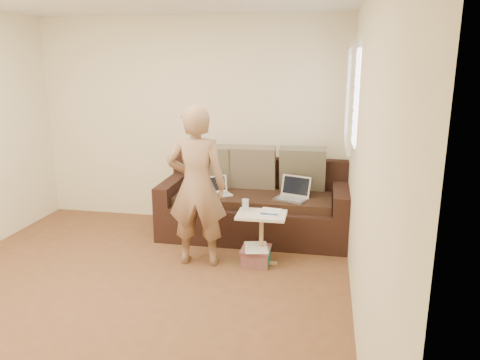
# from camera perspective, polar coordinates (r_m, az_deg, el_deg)

# --- Properties ---
(floor) EXTENTS (4.50, 4.50, 0.00)m
(floor) POSITION_cam_1_polar(r_m,az_deg,el_deg) (4.34, -14.39, -14.17)
(floor) COLOR brown
(floor) RESTS_ON ground
(wall_back) EXTENTS (4.00, 0.00, 4.00)m
(wall_back) POSITION_cam_1_polar(r_m,az_deg,el_deg) (5.97, -6.09, 7.21)
(wall_back) COLOR beige
(wall_back) RESTS_ON ground
(wall_right) EXTENTS (0.00, 4.50, 4.50)m
(wall_right) POSITION_cam_1_polar(r_m,az_deg,el_deg) (3.52, 15.16, 1.68)
(wall_right) COLOR beige
(wall_right) RESTS_ON ground
(window_blinds) EXTENTS (0.12, 0.88, 1.08)m
(window_blinds) POSITION_cam_1_polar(r_m,az_deg,el_deg) (4.94, 13.65, 10.04)
(window_blinds) COLOR white
(window_blinds) RESTS_ON wall_right
(sofa) EXTENTS (2.20, 0.95, 0.85)m
(sofa) POSITION_cam_1_polar(r_m,az_deg,el_deg) (5.51, 1.75, -2.66)
(sofa) COLOR black
(sofa) RESTS_ON ground
(pillow_left) EXTENTS (0.55, 0.29, 0.57)m
(pillow_left) POSITION_cam_1_polar(r_m,az_deg,el_deg) (5.71, -3.88, 1.73)
(pillow_left) COLOR brown
(pillow_left) RESTS_ON sofa
(pillow_mid) EXTENTS (0.55, 0.27, 0.57)m
(pillow_mid) POSITION_cam_1_polar(r_m,az_deg,el_deg) (5.61, 1.60, 1.53)
(pillow_mid) COLOR brown
(pillow_mid) RESTS_ON sofa
(pillow_right) EXTENTS (0.55, 0.28, 0.57)m
(pillow_right) POSITION_cam_1_polar(r_m,az_deg,el_deg) (5.59, 7.75, 1.35)
(pillow_right) COLOR brown
(pillow_right) RESTS_ON sofa
(laptop_silver) EXTENTS (0.42, 0.36, 0.24)m
(laptop_silver) POSITION_cam_1_polar(r_m,az_deg,el_deg) (5.28, 6.33, -2.43)
(laptop_silver) COLOR #B7BABC
(laptop_silver) RESTS_ON sofa
(laptop_white) EXTENTS (0.36, 0.34, 0.21)m
(laptop_white) POSITION_cam_1_polar(r_m,az_deg,el_deg) (5.42, -2.72, -1.91)
(laptop_white) COLOR white
(laptop_white) RESTS_ON sofa
(person) EXTENTS (0.64, 0.46, 1.66)m
(person) POSITION_cam_1_polar(r_m,az_deg,el_deg) (4.65, -5.37, -0.80)
(person) COLOR #8B684C
(person) RESTS_ON ground
(side_table) EXTENTS (0.50, 0.35, 0.55)m
(side_table) POSITION_cam_1_polar(r_m,az_deg,el_deg) (4.79, 2.65, -7.27)
(side_table) COLOR silver
(side_table) RESTS_ON ground
(drinking_glass) EXTENTS (0.07, 0.07, 0.12)m
(drinking_glass) POSITION_cam_1_polar(r_m,az_deg,el_deg) (4.77, 0.66, -3.10)
(drinking_glass) COLOR silver
(drinking_glass) RESTS_ON side_table
(scissors) EXTENTS (0.20, 0.14, 0.02)m
(scissors) POSITION_cam_1_polar(r_m,az_deg,el_deg) (4.66, 3.59, -4.24)
(scissors) COLOR silver
(scissors) RESTS_ON side_table
(paper_on_table) EXTENTS (0.25, 0.33, 0.00)m
(paper_on_table) POSITION_cam_1_polar(r_m,az_deg,el_deg) (4.73, 3.61, -4.02)
(paper_on_table) COLOR white
(paper_on_table) RESTS_ON side_table
(striped_box) EXTENTS (0.30, 0.30, 0.19)m
(striped_box) POSITION_cam_1_polar(r_m,az_deg,el_deg) (4.84, 2.00, -9.34)
(striped_box) COLOR red
(striped_box) RESTS_ON ground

